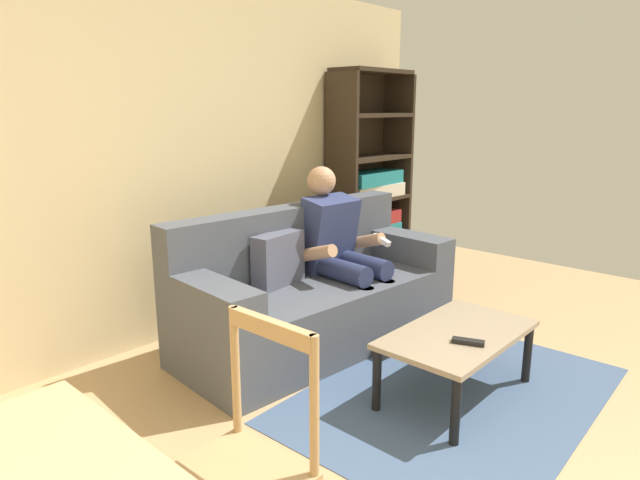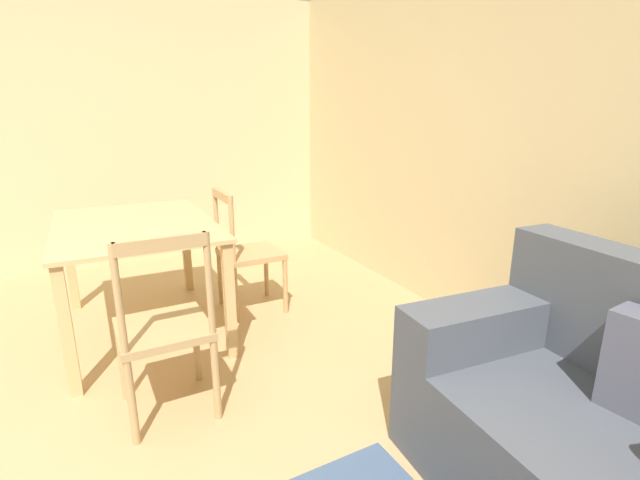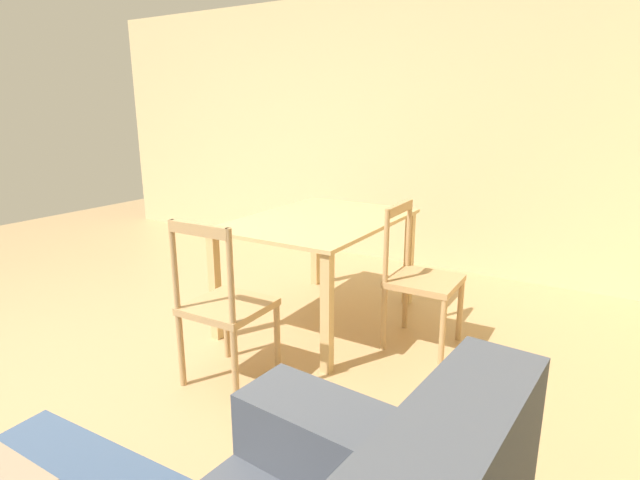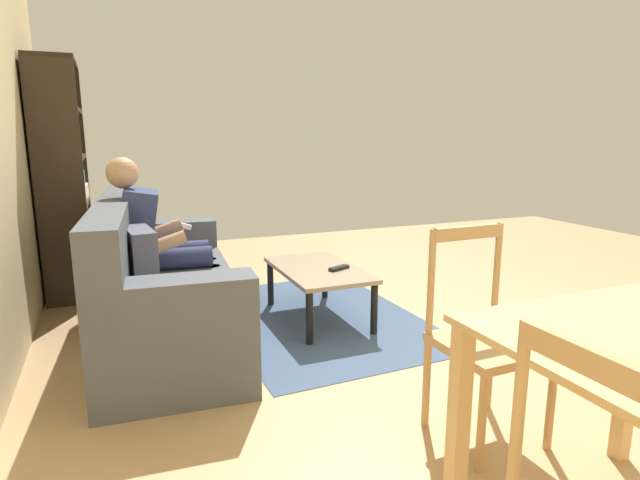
# 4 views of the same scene
# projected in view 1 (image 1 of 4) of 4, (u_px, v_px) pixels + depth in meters

# --- Properties ---
(wall_back) EXTENTS (6.55, 0.12, 2.55)m
(wall_back) POSITION_uv_depth(u_px,v_px,m) (87.00, 165.00, 3.42)
(wall_back) COLOR #D1BC8C
(wall_back) RESTS_ON ground_plane
(couch) EXTENTS (2.09, 0.98, 0.94)m
(couch) POSITION_uv_depth(u_px,v_px,m) (313.00, 294.00, 3.88)
(couch) COLOR #474C56
(couch) RESTS_ON ground_plane
(person_lounging) EXTENTS (0.62, 0.87, 1.21)m
(person_lounging) POSITION_uv_depth(u_px,v_px,m) (340.00, 249.00, 3.97)
(person_lounging) COLOR navy
(person_lounging) RESTS_ON ground_plane
(coffee_table) EXTENTS (0.95, 0.56, 0.39)m
(coffee_table) POSITION_uv_depth(u_px,v_px,m) (458.00, 340.00, 3.13)
(coffee_table) COLOR gray
(coffee_table) RESTS_ON ground_plane
(tv_remote) EXTENTS (0.11, 0.18, 0.02)m
(tv_remote) POSITION_uv_depth(u_px,v_px,m) (468.00, 342.00, 2.95)
(tv_remote) COLOR black
(tv_remote) RESTS_ON coffee_table
(bookshelf) EXTENTS (0.89, 0.36, 1.96)m
(bookshelf) POSITION_uv_depth(u_px,v_px,m) (368.00, 196.00, 5.20)
(bookshelf) COLOR #2D2319
(bookshelf) RESTS_ON ground_plane
(dining_chair_facing_couch) EXTENTS (0.43, 0.43, 0.95)m
(dining_chair_facing_couch) POSITION_uv_depth(u_px,v_px,m) (239.00, 475.00, 1.81)
(dining_chair_facing_couch) COLOR tan
(dining_chair_facing_couch) RESTS_ON ground_plane
(area_rug) EXTENTS (2.04, 1.46, 0.01)m
(area_rug) POSITION_uv_depth(u_px,v_px,m) (454.00, 394.00, 3.21)
(area_rug) COLOR #3D5170
(area_rug) RESTS_ON ground_plane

